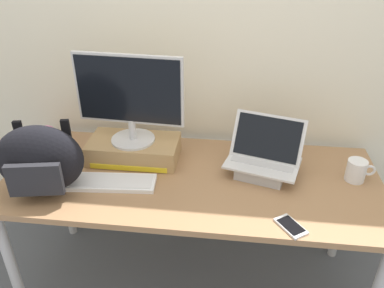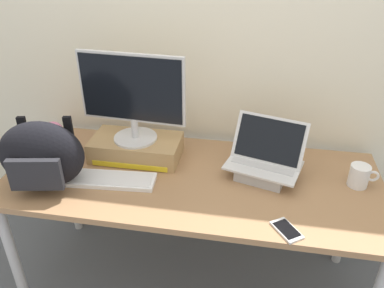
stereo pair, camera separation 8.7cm
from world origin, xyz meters
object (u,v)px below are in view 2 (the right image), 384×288
(open_laptop, at_px, (264,165))
(cell_phone, at_px, (287,230))
(external_keyboard, at_px, (107,179))
(desktop_monitor, at_px, (132,96))
(messenger_backpack, at_px, (42,156))
(toner_box_yellow, at_px, (136,148))
(coffee_mug, at_px, (360,176))
(plush_toy, at_px, (53,132))

(open_laptop, bearing_deg, cell_phone, -59.64)
(external_keyboard, height_order, cell_phone, external_keyboard)
(desktop_monitor, relative_size, messenger_backpack, 1.30)
(external_keyboard, distance_m, messenger_backpack, 0.31)
(toner_box_yellow, bearing_deg, cell_phone, -30.22)
(messenger_backpack, bearing_deg, desktop_monitor, 33.21)
(desktop_monitor, distance_m, coffee_mug, 1.11)
(toner_box_yellow, distance_m, plush_toy, 0.51)
(desktop_monitor, bearing_deg, coffee_mug, 0.34)
(desktop_monitor, height_order, coffee_mug, desktop_monitor)
(messenger_backpack, xyz_separation_m, cell_phone, (1.07, -0.12, -0.16))
(messenger_backpack, relative_size, plush_toy, 3.58)
(external_keyboard, relative_size, plush_toy, 4.06)
(cell_phone, bearing_deg, toner_box_yellow, 114.27)
(desktop_monitor, bearing_deg, toner_box_yellow, 88.57)
(desktop_monitor, xyz_separation_m, external_keyboard, (-0.07, -0.24, -0.33))
(toner_box_yellow, xyz_separation_m, coffee_mug, (1.08, -0.06, 0.00))
(coffee_mug, bearing_deg, desktop_monitor, 176.70)
(coffee_mug, bearing_deg, cell_phone, -131.73)
(toner_box_yellow, bearing_deg, plush_toy, 170.96)
(plush_toy, bearing_deg, messenger_backpack, -66.48)
(external_keyboard, relative_size, messenger_backpack, 1.14)
(messenger_backpack, bearing_deg, cell_phone, -17.07)
(desktop_monitor, xyz_separation_m, coffee_mug, (1.08, -0.06, -0.28))
(cell_phone, relative_size, plush_toy, 1.32)
(desktop_monitor, relative_size, open_laptop, 1.36)
(toner_box_yellow, xyz_separation_m, external_keyboard, (-0.07, -0.24, -0.04))
(open_laptop, bearing_deg, toner_box_yellow, -169.26)
(desktop_monitor, distance_m, external_keyboard, 0.41)
(open_laptop, relative_size, cell_phone, 2.60)
(external_keyboard, xyz_separation_m, plush_toy, (-0.43, 0.32, 0.04))
(desktop_monitor, distance_m, messenger_backpack, 0.49)
(toner_box_yellow, xyz_separation_m, plush_toy, (-0.50, 0.08, 0.00))
(toner_box_yellow, distance_m, desktop_monitor, 0.28)
(messenger_backpack, xyz_separation_m, coffee_mug, (1.40, 0.25, -0.11))
(plush_toy, bearing_deg, coffee_mug, -5.17)
(toner_box_yellow, height_order, cell_phone, toner_box_yellow)
(desktop_monitor, height_order, external_keyboard, desktop_monitor)
(open_laptop, distance_m, external_keyboard, 0.74)
(toner_box_yellow, relative_size, external_keyboard, 0.99)
(desktop_monitor, height_order, plush_toy, desktop_monitor)
(toner_box_yellow, height_order, external_keyboard, toner_box_yellow)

